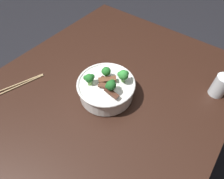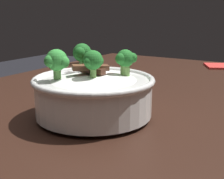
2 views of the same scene
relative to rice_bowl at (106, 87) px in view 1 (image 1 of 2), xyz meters
The scene contains 5 objects.
ground 0.89m from the rice_bowl, 167.46° to the left, with size 10.00×10.00×0.00m, color black.
dining_table 0.21m from the rice_bowl, 167.46° to the left, with size 1.54×1.05×0.82m.
rice_bowl is the anchor object (origin of this frame).
drinking_glass 0.50m from the rice_bowl, 51.23° to the right, with size 0.07×0.07×0.11m.
chopsticks_pair 0.42m from the rice_bowl, 118.13° to the left, with size 0.21×0.09×0.01m.
Camera 1 is at (-0.30, -0.37, 1.51)m, focal length 30.56 mm.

